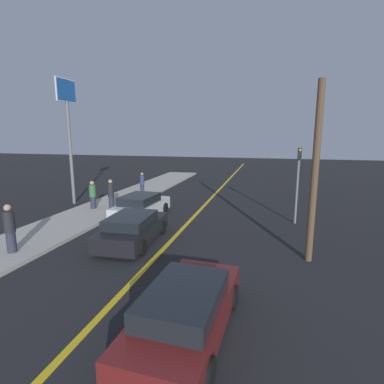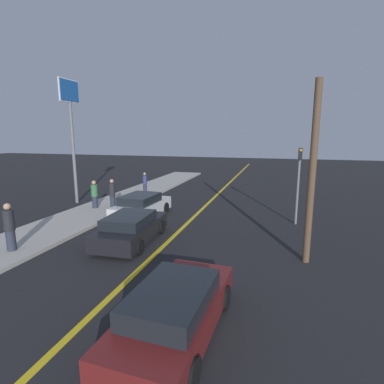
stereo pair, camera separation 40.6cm
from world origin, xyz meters
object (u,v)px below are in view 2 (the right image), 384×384
(car_far_distant, at_px, (141,206))
(car_near_right_lane, at_px, (175,311))
(pedestrian_mid_group, at_px, (112,194))
(pedestrian_far_standing, at_px, (94,194))
(pedestrian_by_sign, at_px, (145,183))
(car_ahead_center, at_px, (131,228))
(utility_pole, at_px, (312,175))
(pedestrian_near_curb, at_px, (9,227))
(traffic_light, at_px, (299,178))
(roadside_sign, at_px, (71,114))

(car_far_distant, bearing_deg, car_near_right_lane, -57.17)
(pedestrian_mid_group, bearing_deg, car_near_right_lane, -52.74)
(pedestrian_far_standing, bearing_deg, pedestrian_mid_group, -0.58)
(pedestrian_mid_group, bearing_deg, pedestrian_by_sign, 93.51)
(car_ahead_center, relative_size, utility_pole, 0.67)
(pedestrian_near_curb, xyz_separation_m, pedestrian_far_standing, (-0.87, 6.74, -0.09))
(car_far_distant, height_order, pedestrian_near_curb, pedestrian_near_curb)
(pedestrian_near_curb, relative_size, traffic_light, 0.48)
(car_ahead_center, relative_size, pedestrian_far_standing, 2.55)
(car_far_distant, height_order, pedestrian_by_sign, pedestrian_by_sign)
(car_near_right_lane, relative_size, traffic_light, 1.15)
(pedestrian_near_curb, bearing_deg, traffic_light, 33.74)
(car_far_distant, distance_m, pedestrian_mid_group, 2.26)
(car_near_right_lane, xyz_separation_m, pedestrian_mid_group, (-7.18, 9.44, 0.44))
(car_near_right_lane, distance_m, pedestrian_near_curb, 8.01)
(car_ahead_center, distance_m, pedestrian_by_sign, 10.12)
(pedestrian_mid_group, xyz_separation_m, utility_pole, (10.36, -4.36, 2.09))
(car_ahead_center, xyz_separation_m, pedestrian_by_sign, (-3.73, 9.40, 0.33))
(pedestrian_near_curb, distance_m, roadside_sign, 10.00)
(utility_pole, bearing_deg, pedestrian_near_curb, -167.53)
(pedestrian_far_standing, bearing_deg, pedestrian_by_sign, 80.05)
(car_near_right_lane, distance_m, pedestrian_mid_group, 11.87)
(roadside_sign, xyz_separation_m, utility_pole, (13.94, -5.83, -2.65))
(car_near_right_lane, bearing_deg, utility_pole, 60.67)
(pedestrian_mid_group, height_order, utility_pole, utility_pole)
(pedestrian_near_curb, bearing_deg, roadside_sign, 111.60)
(car_far_distant, distance_m, pedestrian_near_curb, 6.63)
(pedestrian_mid_group, xyz_separation_m, pedestrian_by_sign, (-0.31, 5.13, -0.12))
(pedestrian_by_sign, bearing_deg, car_far_distant, -66.88)
(roadside_sign, bearing_deg, pedestrian_far_standing, -31.54)
(car_far_distant, xyz_separation_m, utility_pole, (8.22, -3.77, 2.52))
(car_far_distant, distance_m, utility_pole, 9.39)
(pedestrian_near_curb, height_order, pedestrian_mid_group, pedestrian_near_curb)
(car_near_right_lane, height_order, utility_pole, utility_pole)
(utility_pole, bearing_deg, roadside_sign, 157.30)
(pedestrian_mid_group, distance_m, pedestrian_far_standing, 1.22)
(car_far_distant, distance_m, roadside_sign, 7.98)
(car_near_right_lane, relative_size, pedestrian_far_standing, 2.67)
(pedestrian_mid_group, bearing_deg, traffic_light, 1.85)
(pedestrian_by_sign, bearing_deg, traffic_light, -24.49)
(pedestrian_near_curb, xyz_separation_m, utility_pole, (10.70, 2.37, 2.07))
(roadside_sign, bearing_deg, pedestrian_mid_group, -22.27)
(car_near_right_lane, relative_size, car_far_distant, 1.09)
(pedestrian_near_curb, distance_m, pedestrian_far_standing, 6.80)
(car_ahead_center, height_order, traffic_light, traffic_light)
(pedestrian_mid_group, height_order, roadside_sign, roadside_sign)
(car_near_right_lane, height_order, pedestrian_near_curb, pedestrian_near_curb)
(pedestrian_by_sign, height_order, traffic_light, traffic_light)
(pedestrian_far_standing, relative_size, roadside_sign, 0.21)
(pedestrian_by_sign, bearing_deg, roadside_sign, -131.76)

